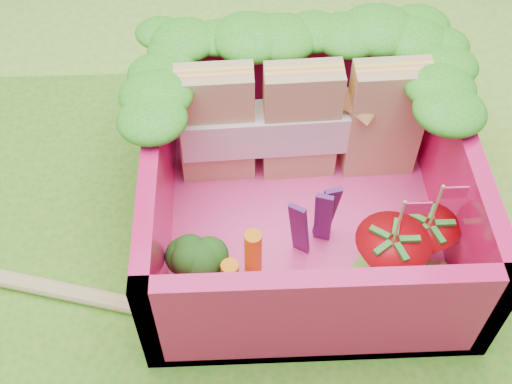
{
  "coord_description": "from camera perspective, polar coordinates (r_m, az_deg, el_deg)",
  "views": [
    {
      "loc": [
        0.14,
        -1.48,
        2.35
      ],
      "look_at": [
        0.21,
        0.22,
        0.28
      ],
      "focal_mm": 45.0,
      "sensor_mm": 36.0,
      "label": 1
    }
  ],
  "objects": [
    {
      "name": "bento_box",
      "position": [
        2.68,
        4.5,
        0.48
      ],
      "size": [
        1.3,
        1.3,
        0.55
      ],
      "color": "#DF125B",
      "rests_on": "placemat"
    },
    {
      "name": "sandwich_stack",
      "position": [
        2.85,
        4.11,
        6.14
      ],
      "size": [
        1.07,
        0.21,
        0.58
      ],
      "color": "tan",
      "rests_on": "bento_floor"
    },
    {
      "name": "strawberry_left",
      "position": [
        2.59,
        11.62,
        -6.08
      ],
      "size": [
        0.29,
        0.29,
        0.53
      ],
      "color": "#B50B12",
      "rests_on": "bento_floor"
    },
    {
      "name": "carrot_sticks",
      "position": [
        2.54,
        -1.15,
        -6.72
      ],
      "size": [
        0.16,
        0.16,
        0.29
      ],
      "color": "orange",
      "rests_on": "bento_floor"
    },
    {
      "name": "broccoli",
      "position": [
        2.52,
        -5.72,
        -6.39
      ],
      "size": [
        0.32,
        0.32,
        0.24
      ],
      "color": "#64A44F",
      "rests_on": "bento_floor"
    },
    {
      "name": "bento_floor",
      "position": [
        2.87,
        4.2,
        -2.72
      ],
      "size": [
        1.3,
        1.3,
        0.05
      ],
      "primitive_type": "cube",
      "color": "#FF419A",
      "rests_on": "placemat"
    },
    {
      "name": "purple_wedges",
      "position": [
        2.62,
        5.4,
        -2.46
      ],
      "size": [
        0.19,
        0.13,
        0.38
      ],
      "color": "#431856",
      "rests_on": "bento_floor"
    },
    {
      "name": "ground",
      "position": [
        2.78,
        -4.17,
        -7.28
      ],
      "size": [
        14.0,
        14.0,
        0.0
      ],
      "primitive_type": "plane",
      "color": "#7BB733",
      "rests_on": "ground"
    },
    {
      "name": "strawberry_right",
      "position": [
        2.7,
        14.69,
        -4.3
      ],
      "size": [
        0.24,
        0.24,
        0.48
      ],
      "color": "#B50B12",
      "rests_on": "bento_floor"
    },
    {
      "name": "lettuce_ruffle",
      "position": [
        2.79,
        4.0,
        12.56
      ],
      "size": [
        1.43,
        0.83,
        0.11
      ],
      "color": "#1D8518",
      "rests_on": "bento_box"
    },
    {
      "name": "snap_peas",
      "position": [
        2.74,
        13.13,
        -6.67
      ],
      "size": [
        0.62,
        0.5,
        0.05
      ],
      "color": "#5CA132",
      "rests_on": "bento_floor"
    },
    {
      "name": "placemat",
      "position": [
        2.77,
        -4.19,
        -7.11
      ],
      "size": [
        2.6,
        2.6,
        0.03
      ],
      "primitive_type": "cube",
      "color": "#4C9922",
      "rests_on": "ground"
    }
  ]
}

